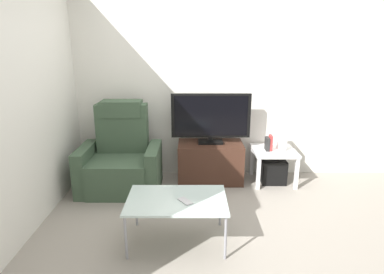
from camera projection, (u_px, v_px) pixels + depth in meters
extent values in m
plane|color=gray|center=(221.00, 211.00, 3.63)|extent=(6.40, 6.40, 0.00)
cube|color=silver|center=(216.00, 80.00, 4.35)|extent=(6.40, 0.06, 2.60)
cube|color=silver|center=(35.00, 93.00, 3.27)|extent=(0.06, 4.48, 2.60)
cube|color=#3D2319|center=(211.00, 162.00, 4.35)|extent=(0.84, 0.48, 0.52)
cube|color=black|center=(212.00, 161.00, 4.10)|extent=(0.77, 0.02, 0.02)
cube|color=black|center=(212.00, 157.00, 4.14)|extent=(0.34, 0.11, 0.04)
cube|color=black|center=(211.00, 142.00, 4.29)|extent=(0.32, 0.20, 0.03)
cube|color=black|center=(211.00, 139.00, 4.28)|extent=(0.06, 0.04, 0.05)
cube|color=black|center=(212.00, 116.00, 4.20)|extent=(1.01, 0.05, 0.57)
cube|color=black|center=(212.00, 116.00, 4.17)|extent=(0.93, 0.01, 0.51)
cube|color=#384C38|center=(121.00, 174.00, 4.09)|extent=(0.70, 0.72, 0.42)
cube|color=#384C38|center=(123.00, 128.00, 4.20)|extent=(0.64, 0.20, 0.62)
cube|color=#384C38|center=(122.00, 108.00, 4.15)|extent=(0.50, 0.26, 0.20)
cube|color=#384C38|center=(87.00, 169.00, 4.07)|extent=(0.14, 0.68, 0.56)
cube|color=#384C38|center=(155.00, 169.00, 4.07)|extent=(0.14, 0.68, 0.56)
cube|color=white|center=(275.00, 151.00, 4.26)|extent=(0.54, 0.54, 0.04)
cube|color=white|center=(259.00, 174.00, 4.10)|extent=(0.04, 0.04, 0.41)
cube|color=white|center=(297.00, 174.00, 4.10)|extent=(0.04, 0.04, 0.41)
cube|color=white|center=(252.00, 161.00, 4.55)|extent=(0.04, 0.04, 0.41)
cube|color=white|center=(287.00, 161.00, 4.55)|extent=(0.04, 0.04, 0.41)
cube|color=black|center=(273.00, 170.00, 4.34)|extent=(0.31, 0.31, 0.31)
cube|color=#262626|center=(268.00, 144.00, 4.22)|extent=(0.04, 0.14, 0.17)
cube|color=red|center=(271.00, 143.00, 4.21)|extent=(0.03, 0.12, 0.20)
cube|color=white|center=(283.00, 140.00, 4.23)|extent=(0.07, 0.20, 0.25)
cube|color=#B2C6C1|center=(178.00, 200.00, 2.97)|extent=(0.90, 0.60, 0.02)
cylinder|color=gray|center=(127.00, 238.00, 2.77)|extent=(0.02, 0.02, 0.41)
cylinder|color=gray|center=(226.00, 238.00, 2.77)|extent=(0.02, 0.02, 0.41)
cylinder|color=gray|center=(137.00, 207.00, 3.29)|extent=(0.02, 0.02, 0.41)
cylinder|color=gray|center=(221.00, 207.00, 3.29)|extent=(0.02, 0.02, 0.41)
cube|color=#B7B7BC|center=(186.00, 201.00, 2.91)|extent=(0.14, 0.16, 0.01)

